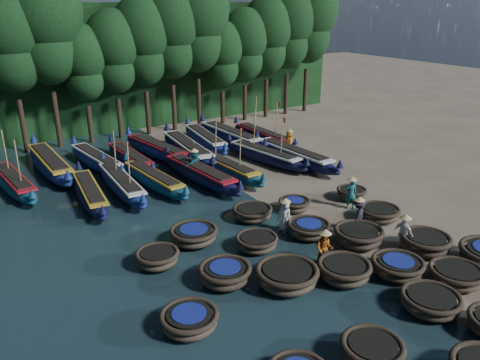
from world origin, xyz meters
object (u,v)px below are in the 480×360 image
coracle_15 (225,274)px  long_boat_10 (50,163)px  coracle_12 (344,270)px  coracle_19 (379,213)px  coracle_7 (431,302)px  coracle_10 (189,320)px  coracle_6 (372,351)px  long_boat_12 (130,158)px  long_boat_8 (294,155)px  long_boat_13 (158,150)px  long_boat_11 (96,160)px  long_boat_4 (154,179)px  long_boat_16 (231,136)px  long_boat_2 (90,193)px  coracle_23 (294,204)px  long_boat_15 (205,139)px  long_boat_5 (200,174)px  long_boat_9 (14,182)px  coracle_22 (253,213)px  fisherman_0 (285,214)px  fisherman_1 (351,192)px  coracle_14 (425,243)px  long_boat_7 (265,155)px  long_boat_14 (188,149)px  long_boat_3 (121,183)px  coracle_17 (309,229)px  coracle_20 (157,258)px  coracle_11 (287,276)px  coracle_21 (194,235)px  coracle_18 (358,236)px  fisherman_3 (358,215)px  coracle_24 (352,193)px  coracle_16 (257,242)px  fisherman_2 (324,247)px  fisherman_4 (404,232)px  fisherman_6 (289,142)px  long_boat_17 (263,136)px  coracle_8 (456,275)px  coracle_13 (398,267)px  long_boat_6 (225,167)px

coracle_15 → long_boat_10: bearing=100.6°
coracle_12 → coracle_19: bearing=30.1°
coracle_7 → coracle_10: (-7.50, 3.47, 0.00)m
coracle_6 → long_boat_12: (0.09, 21.09, 0.07)m
long_boat_8 → long_boat_13: size_ratio=1.03×
long_boat_11 → coracle_6: bearing=-92.5°
long_boat_4 → long_boat_16: (8.31, 5.30, 0.10)m
long_boat_2 → coracle_23: bearing=-33.1°
long_boat_8 → long_boat_15: bearing=111.4°
long_boat_5 → long_boat_9: bearing=149.4°
coracle_22 → long_boat_15: bearing=72.6°
fisherman_0 → fisherman_1: 4.42m
coracle_6 → coracle_14: (6.83, 3.44, 0.04)m
coracle_6 → long_boat_15: long_boat_15 is taller
coracle_14 → long_boat_5: 13.17m
long_boat_7 → long_boat_14: (-3.89, 3.64, 0.09)m
long_boat_7 → coracle_23: bearing=-122.7°
coracle_12 → long_boat_8: bearing=59.9°
long_boat_8 → long_boat_7: bearing=138.9°
coracle_23 → fisherman_0: fisherman_0 is taller
long_boat_3 → coracle_17: bearing=-58.8°
long_boat_10 → long_boat_11: bearing=-14.0°
coracle_20 → long_boat_3: (1.36, 8.47, 0.12)m
coracle_19 → long_boat_7: size_ratio=0.31×
coracle_11 → coracle_21: bearing=106.6°
long_boat_5 → long_boat_12: 5.74m
coracle_18 → fisherman_3: (0.89, 0.96, 0.41)m
coracle_6 → coracle_23: (4.76, 9.76, -0.06)m
coracle_24 → coracle_16: bearing=-165.8°
long_boat_8 → fisherman_2: fisherman_2 is taller
coracle_18 → long_boat_13: size_ratio=0.28×
fisherman_4 → coracle_7: bearing=137.8°
coracle_7 → fisherman_3: fisherman_3 is taller
long_boat_4 → long_boat_13: bearing=59.0°
coracle_19 → long_boat_2: bearing=139.5°
coracle_16 → long_boat_8: long_boat_8 is taller
coracle_21 → long_boat_5: size_ratio=0.28×
coracle_7 → fisherman_6: 17.86m
long_boat_12 → long_boat_17: (10.29, -0.32, 0.03)m
coracle_11 → long_boat_15: size_ratio=0.31×
coracle_15 → fisherman_0: size_ratio=1.21×
coracle_22 → fisherman_3: size_ratio=1.23×
coracle_19 → long_boat_9: 19.97m
coracle_8 → long_boat_3: (-7.72, 15.59, 0.13)m
coracle_12 → coracle_13: size_ratio=0.91×
coracle_17 → coracle_23: coracle_17 is taller
long_boat_6 → fisherman_2: size_ratio=4.59×
long_boat_5 → long_boat_11: 7.38m
coracle_20 → long_boat_17: long_boat_17 is taller
coracle_24 → long_boat_11: 16.13m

